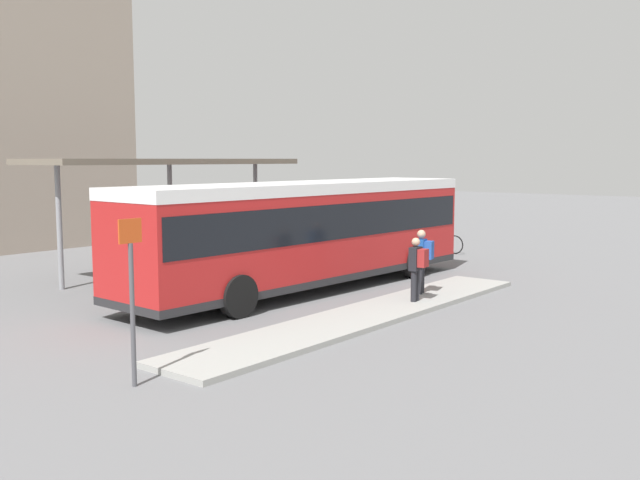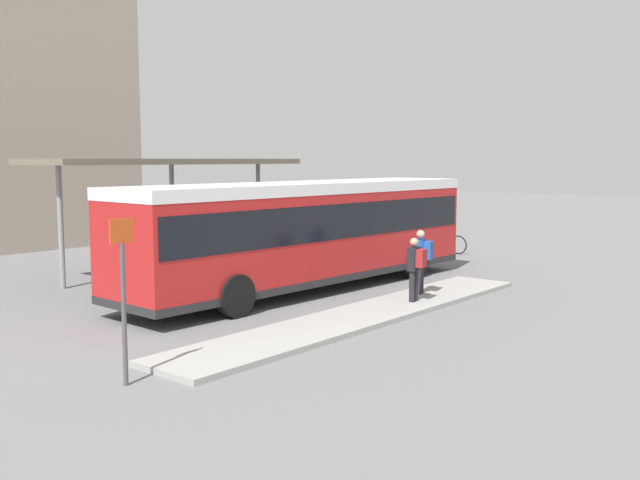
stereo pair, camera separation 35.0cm
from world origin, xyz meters
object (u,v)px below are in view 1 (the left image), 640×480
Objects in this scene: pedestrian_companion at (417,265)px; platform_sign at (132,294)px; bicycle_red at (443,243)px; bicycle_blue at (425,243)px; city_bus at (307,227)px; pedestrian_waiting at (423,257)px.

platform_sign is (-8.59, 0.26, 0.50)m from pedestrian_companion.
pedestrian_companion is 0.59× the size of platform_sign.
bicycle_red reaches higher than bicycle_blue.
platform_sign is at bearing 81.28° from pedestrian_companion.
bicycle_red is (9.71, 0.93, -1.43)m from city_bus.
pedestrian_companion is 0.93× the size of bicycle_red.
platform_sign is (-9.60, -0.17, 0.44)m from pedestrian_waiting.
pedestrian_companion is at bearing -1.73° from platform_sign.
pedestrian_companion is at bearing 126.59° from bicycle_blue.
pedestrian_companion reaches higher than bicycle_red.
bicycle_red is at bearing 13.30° from platform_sign.
bicycle_red is (9.69, 4.58, -0.68)m from pedestrian_companion.
city_bus is 9.87m from bicycle_blue.
bicycle_blue is at bearing -76.32° from pedestrian_waiting.
city_bus reaches higher than bicycle_blue.
bicycle_red is at bearing 7.52° from city_bus.
pedestrian_waiting is 1.13× the size of bicycle_blue.
bicycle_red is 1.15× the size of bicycle_blue.
pedestrian_companion is 1.07× the size of bicycle_blue.
pedestrian_waiting reaches higher than bicycle_red.
city_bus is at bearing 21.59° from platform_sign.
platform_sign is (-18.28, -4.32, 1.18)m from bicycle_red.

